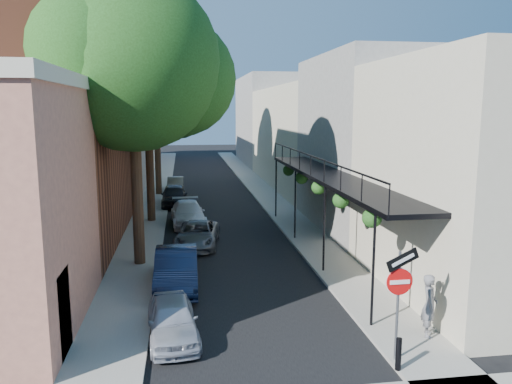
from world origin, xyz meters
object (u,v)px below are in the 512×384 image
object	(u,v)px
parked_car_c	(197,235)
parked_car_f	(175,185)
oak_near	(144,67)
parked_car_b	(176,269)
sign_post	(399,286)
oak_mid	(155,95)
parked_car_a	(173,320)
oak_far	(162,81)
parked_car_d	(188,214)
parked_car_e	(174,196)
bollard	(398,354)
pedestrian	(429,305)

from	to	relation	value
parked_car_c	parked_car_f	xyz separation A→B (m)	(-1.20, 15.77, 0.01)
oak_near	parked_car_b	bearing A→B (deg)	-70.52
sign_post	parked_car_c	xyz separation A→B (m)	(-4.56, 11.61, -1.48)
sign_post	parked_car_b	xyz separation A→B (m)	(-5.45, 6.25, -1.35)
oak_mid	parked_car_a	world-z (taller)	oak_mid
parked_car_a	parked_car_b	size ratio (longest dim) A/B	0.79
sign_post	parked_car_a	size ratio (longest dim) A/B	0.91
oak_far	parked_car_a	xyz separation A→B (m)	(1.00, -24.08, -7.70)
oak_far	parked_car_f	distance (m)	7.80
parked_car_d	parked_car_e	distance (m)	5.60
parked_car_d	parked_car_e	size ratio (longest dim) A/B	1.06
parked_car_b	oak_near	bearing A→B (deg)	109.84
oak_mid	parked_car_b	world-z (taller)	oak_mid
parked_car_a	parked_car_b	world-z (taller)	parked_car_b
oak_far	parked_car_e	size ratio (longest dim) A/B	2.91
parked_car_e	oak_far	bearing A→B (deg)	98.80
sign_post	parked_car_e	size ratio (longest dim) A/B	0.73
parked_car_a	parked_car_d	distance (m)	13.88
parked_car_b	parked_car_d	xyz separation A→B (m)	(0.52, 9.83, -0.06)
parked_car_f	parked_car_c	bearing A→B (deg)	-84.84
oak_near	parked_car_c	distance (m)	7.93
oak_far	parked_car_a	world-z (taller)	oak_far
oak_near	parked_car_f	distance (m)	19.52
oak_near	parked_car_b	world-z (taller)	oak_near
parked_car_f	parked_car_a	bearing A→B (deg)	-88.64
parked_car_e	parked_car_d	bearing A→B (deg)	-81.91
bollard	parked_car_e	distance (m)	22.80
oak_near	parked_car_c	xyz separation A→B (m)	(1.97, 2.32, -7.32)
parked_car_c	oak_far	bearing A→B (deg)	105.56
bollard	parked_car_e	world-z (taller)	parked_car_e
parked_car_a	sign_post	bearing A→B (deg)	-26.85
sign_post	parked_car_b	distance (m)	8.41
parked_car_e	pedestrian	distance (m)	21.69
oak_near	oak_mid	world-z (taller)	oak_near
oak_mid	oak_far	size ratio (longest dim) A/B	0.86
oak_near	oak_far	bearing A→B (deg)	89.96
oak_far	parked_car_c	bearing A→B (deg)	-82.42
bollard	oak_mid	bearing A→B (deg)	109.90
oak_far	parked_car_c	distance (m)	16.70
oak_mid	parked_car_b	distance (m)	12.76
bollard	parked_car_f	world-z (taller)	parked_car_f
parked_car_a	parked_car_f	distance (m)	25.16
bollard	parked_car_a	bearing A→B (deg)	153.36
parked_car_c	oak_mid	bearing A→B (deg)	117.65
pedestrian	bollard	bearing A→B (deg)	157.14
sign_post	parked_car_f	world-z (taller)	sign_post
sign_post	parked_car_e	world-z (taller)	sign_post
sign_post	parked_car_e	distance (m)	22.42
parked_car_a	oak_near	bearing A→B (deg)	93.16
oak_near	parked_car_a	bearing A→B (deg)	-81.87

